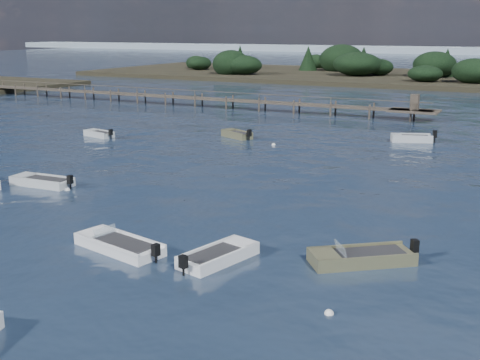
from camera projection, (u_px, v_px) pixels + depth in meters
The scene contains 13 objects.
ground at pixel (400, 106), 73.96m from camera, with size 400.00×400.00×0.00m, color #172336.
dinghy_mid_white_a at pixel (119, 247), 25.63m from camera, with size 4.62×2.46×1.06m.
dinghy_mid_white_b at pixel (361, 259), 24.19m from camera, with size 4.24×3.78×1.11m.
tender_far_grey at pixel (99, 135), 52.64m from camera, with size 3.30×1.77×1.04m.
tender_far_white at pixel (237, 136), 52.12m from camera, with size 3.42×2.45×1.18m.
dinghy_extra_a at pixel (219, 258), 24.39m from camera, with size 2.25×3.93×1.03m.
dinghy_mid_grey at pixel (42, 183), 36.22m from camera, with size 4.19×1.69×1.05m.
tender_far_grey_b at pixel (411, 140), 50.22m from camera, with size 3.73×2.40×1.26m.
buoy_b at pixel (329, 314), 19.88m from camera, with size 0.32×0.32×0.32m, color white.
buoy_c at pixel (67, 190), 35.13m from camera, with size 0.32×0.32×0.32m, color white.
buoy_e at pixel (274, 145), 48.82m from camera, with size 0.32×0.32×0.32m, color white.
jetty at pixel (198, 98), 72.96m from camera, with size 64.50×3.20×3.40m.
distant_haze at pixel (279, 51), 260.48m from camera, with size 280.00×20.00×2.40m, color #92A5B4.
Camera 1 is at (16.09, -14.85, 9.15)m, focal length 45.00 mm.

